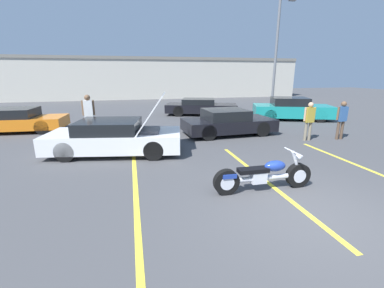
{
  "coord_description": "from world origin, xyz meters",
  "views": [
    {
      "loc": [
        -3.3,
        -3.87,
        2.71
      ],
      "look_at": [
        -1.71,
        2.87,
        0.8
      ],
      "focal_mm": 24.0,
      "sensor_mm": 36.0,
      "label": 1
    }
  ],
  "objects_px": {
    "light_pole": "(277,51)",
    "parked_car_left_row": "(18,120)",
    "show_car_hood_open": "(115,137)",
    "spectator_midground": "(89,112)",
    "parked_car_right_row": "(291,109)",
    "motorcycle": "(263,175)",
    "spectator_by_show_car": "(342,117)",
    "parked_car_mid_right_row": "(201,107)",
    "spectator_near_motorcycle": "(309,118)",
    "parked_car_mid_left_row": "(228,122)"
  },
  "relations": [
    {
      "from": "light_pole",
      "to": "spectator_near_motorcycle",
      "type": "height_order",
      "value": "light_pole"
    },
    {
      "from": "parked_car_left_row",
      "to": "spectator_by_show_car",
      "type": "distance_m",
      "value": 14.64
    },
    {
      "from": "light_pole",
      "to": "spectator_by_show_car",
      "type": "height_order",
      "value": "light_pole"
    },
    {
      "from": "light_pole",
      "to": "parked_car_mid_right_row",
      "type": "relative_size",
      "value": 1.53
    },
    {
      "from": "light_pole",
      "to": "show_car_hood_open",
      "type": "distance_m",
      "value": 13.97
    },
    {
      "from": "parked_car_right_row",
      "to": "parked_car_left_row",
      "type": "relative_size",
      "value": 1.16
    },
    {
      "from": "motorcycle",
      "to": "parked_car_mid_right_row",
      "type": "xyz_separation_m",
      "value": [
        1.6,
        11.54,
        0.16
      ]
    },
    {
      "from": "parked_car_mid_right_row",
      "to": "spectator_near_motorcycle",
      "type": "height_order",
      "value": "spectator_near_motorcycle"
    },
    {
      "from": "spectator_midground",
      "to": "spectator_by_show_car",
      "type": "bearing_deg",
      "value": -15.65
    },
    {
      "from": "show_car_hood_open",
      "to": "spectator_by_show_car",
      "type": "height_order",
      "value": "show_car_hood_open"
    },
    {
      "from": "spectator_by_show_car",
      "to": "light_pole",
      "type": "bearing_deg",
      "value": 78.7
    },
    {
      "from": "parked_car_mid_right_row",
      "to": "spectator_near_motorcycle",
      "type": "bearing_deg",
      "value": -53.67
    },
    {
      "from": "light_pole",
      "to": "spectator_near_motorcycle",
      "type": "distance_m",
      "value": 9.28
    },
    {
      "from": "motorcycle",
      "to": "spectator_midground",
      "type": "height_order",
      "value": "spectator_midground"
    },
    {
      "from": "show_car_hood_open",
      "to": "parked_car_mid_right_row",
      "type": "distance_m",
      "value": 9.21
    },
    {
      "from": "show_car_hood_open",
      "to": "spectator_midground",
      "type": "distance_m",
      "value": 3.06
    },
    {
      "from": "parked_car_mid_right_row",
      "to": "spectator_by_show_car",
      "type": "relative_size",
      "value": 3.11
    },
    {
      "from": "light_pole",
      "to": "show_car_hood_open",
      "type": "xyz_separation_m",
      "value": [
        -10.78,
        -8.12,
        -3.63
      ]
    },
    {
      "from": "show_car_hood_open",
      "to": "parked_car_left_row",
      "type": "distance_m",
      "value": 6.63
    },
    {
      "from": "show_car_hood_open",
      "to": "parked_car_left_row",
      "type": "bearing_deg",
      "value": 145.3
    },
    {
      "from": "show_car_hood_open",
      "to": "spectator_by_show_car",
      "type": "relative_size",
      "value": 2.96
    },
    {
      "from": "motorcycle",
      "to": "spectator_midground",
      "type": "distance_m",
      "value": 8.21
    },
    {
      "from": "parked_car_right_row",
      "to": "spectator_near_motorcycle",
      "type": "relative_size",
      "value": 3.04
    },
    {
      "from": "parked_car_right_row",
      "to": "spectator_midground",
      "type": "height_order",
      "value": "spectator_midground"
    },
    {
      "from": "parked_car_right_row",
      "to": "spectator_midground",
      "type": "xyz_separation_m",
      "value": [
        -11.21,
        -1.9,
        0.48
      ]
    },
    {
      "from": "light_pole",
      "to": "motorcycle",
      "type": "height_order",
      "value": "light_pole"
    },
    {
      "from": "show_car_hood_open",
      "to": "parked_car_left_row",
      "type": "xyz_separation_m",
      "value": [
        -4.69,
        4.68,
        -0.04
      ]
    },
    {
      "from": "show_car_hood_open",
      "to": "parked_car_mid_left_row",
      "type": "xyz_separation_m",
      "value": [
        4.84,
        1.87,
        -0.03
      ]
    },
    {
      "from": "spectator_by_show_car",
      "to": "parked_car_left_row",
      "type": "bearing_deg",
      "value": 160.79
    },
    {
      "from": "parked_car_left_row",
      "to": "light_pole",
      "type": "bearing_deg",
      "value": 15.96
    },
    {
      "from": "show_car_hood_open",
      "to": "parked_car_right_row",
      "type": "relative_size",
      "value": 0.98
    },
    {
      "from": "show_car_hood_open",
      "to": "spectator_by_show_car",
      "type": "xyz_separation_m",
      "value": [
        9.13,
        -0.14,
        0.37
      ]
    },
    {
      "from": "motorcycle",
      "to": "parked_car_mid_left_row",
      "type": "xyz_separation_m",
      "value": [
        1.3,
        5.76,
        0.17
      ]
    },
    {
      "from": "motorcycle",
      "to": "show_car_hood_open",
      "type": "xyz_separation_m",
      "value": [
        -3.54,
        3.9,
        0.2
      ]
    },
    {
      "from": "spectator_near_motorcycle",
      "to": "spectator_by_show_car",
      "type": "height_order",
      "value": "spectator_by_show_car"
    },
    {
      "from": "light_pole",
      "to": "parked_car_mid_right_row",
      "type": "bearing_deg",
      "value": -175.17
    },
    {
      "from": "spectator_near_motorcycle",
      "to": "spectator_midground",
      "type": "relative_size",
      "value": 0.86
    },
    {
      "from": "parked_car_mid_right_row",
      "to": "parked_car_mid_left_row",
      "type": "distance_m",
      "value": 5.78
    },
    {
      "from": "parked_car_mid_left_row",
      "to": "parked_car_left_row",
      "type": "bearing_deg",
      "value": 160.43
    },
    {
      "from": "light_pole",
      "to": "parked_car_left_row",
      "type": "height_order",
      "value": "light_pole"
    },
    {
      "from": "parked_car_right_row",
      "to": "spectator_by_show_car",
      "type": "bearing_deg",
      "value": -80.12
    },
    {
      "from": "spectator_near_motorcycle",
      "to": "light_pole",
      "type": "bearing_deg",
      "value": 69.09
    },
    {
      "from": "light_pole",
      "to": "spectator_midground",
      "type": "relative_size",
      "value": 4.16
    },
    {
      "from": "parked_car_left_row",
      "to": "parked_car_right_row",
      "type": "bearing_deg",
      "value": 3.34
    },
    {
      "from": "motorcycle",
      "to": "parked_car_right_row",
      "type": "height_order",
      "value": "parked_car_right_row"
    },
    {
      "from": "light_pole",
      "to": "spectator_midground",
      "type": "bearing_deg",
      "value": -155.9
    },
    {
      "from": "motorcycle",
      "to": "parked_car_mid_right_row",
      "type": "relative_size",
      "value": 0.49
    },
    {
      "from": "motorcycle",
      "to": "spectator_near_motorcycle",
      "type": "height_order",
      "value": "spectator_near_motorcycle"
    },
    {
      "from": "light_pole",
      "to": "spectator_near_motorcycle",
      "type": "xyz_separation_m",
      "value": [
        -3.1,
        -8.11,
        -3.27
      ]
    },
    {
      "from": "light_pole",
      "to": "spectator_near_motorcycle",
      "type": "relative_size",
      "value": 4.81
    }
  ]
}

